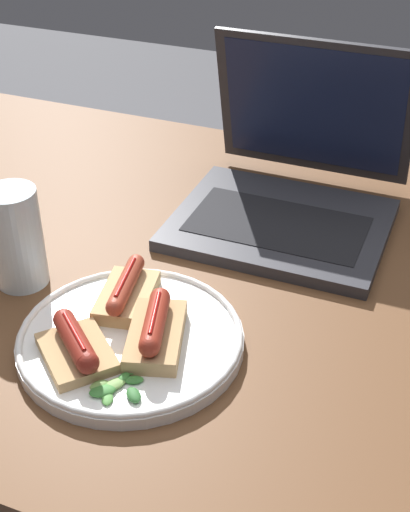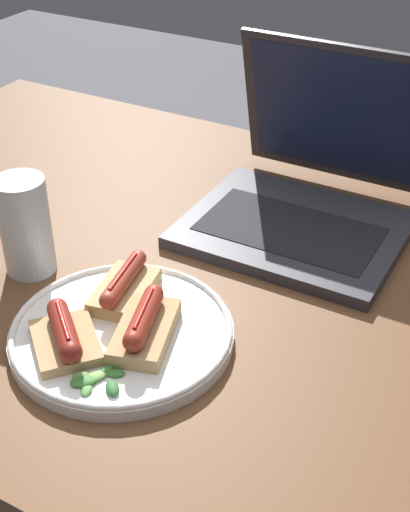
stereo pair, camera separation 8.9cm
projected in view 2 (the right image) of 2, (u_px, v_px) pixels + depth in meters
desk at (196, 304)px, 1.03m from camera, size 1.39×0.86×0.74m
laptop at (307, 195)px, 1.05m from camera, size 0.31×0.31×0.25m
plate at (122, 332)px, 0.85m from camera, size 0.27×0.27×0.02m
sausage_toast_left at (65, 336)px, 0.81m from camera, size 0.12×0.11×0.04m
sausage_toast_middle at (124, 287)px, 0.89m from camera, size 0.08×0.11×0.04m
sausage_toast_right at (145, 326)px, 0.82m from camera, size 0.09×0.13×0.05m
salad_pile at (97, 378)px, 0.77m from camera, size 0.07×0.07×0.01m
drinking_glass at (25, 226)px, 0.94m from camera, size 0.07×0.07×0.14m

